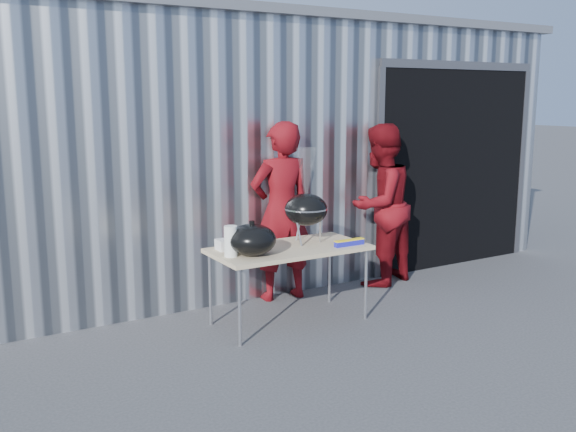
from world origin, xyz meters
TOP-DOWN VIEW (x-y plane):
  - ground at (0.00, 0.00)m, footprint 80.00×80.00m
  - building at (0.92, 4.59)m, footprint 8.20×6.20m
  - folding_table at (0.34, 0.88)m, footprint 1.50×0.75m
  - kettle_grill at (0.57, 0.95)m, footprint 0.43×0.43m
  - grill_lid at (-0.11, 0.78)m, footprint 0.44×0.44m
  - paper_towels at (-0.30, 0.83)m, footprint 0.12×0.12m
  - white_tub at (-0.21, 1.09)m, footprint 0.20×0.15m
  - foil_box at (0.87, 0.63)m, footprint 0.32×0.05m
  - person_cook at (0.66, 1.58)m, footprint 0.73×0.51m
  - person_bystander at (1.92, 1.49)m, footprint 1.08×0.95m

SIDE VIEW (x-z plane):
  - ground at x=0.00m, z-range 0.00..0.00m
  - folding_table at x=0.34m, z-range 0.33..1.08m
  - foil_box at x=0.87m, z-range 0.75..0.81m
  - white_tub at x=-0.21m, z-range 0.75..0.85m
  - paper_towels at x=-0.30m, z-range 0.75..1.03m
  - grill_lid at x=-0.11m, z-range 0.74..1.05m
  - person_bystander at x=1.92m, z-range 0.00..1.87m
  - person_cook at x=0.66m, z-range 0.00..1.92m
  - kettle_grill at x=0.57m, z-range 0.71..1.64m
  - building at x=0.92m, z-range -0.01..3.09m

